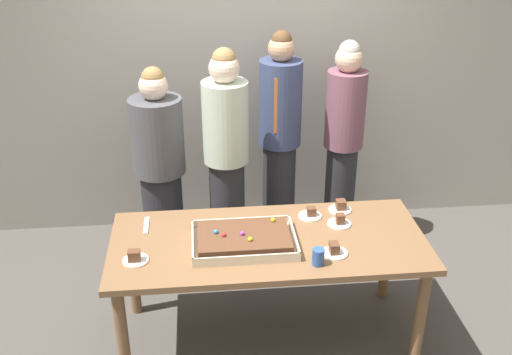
% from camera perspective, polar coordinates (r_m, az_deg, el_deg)
% --- Properties ---
extents(ground_plane, '(12.00, 12.00, 0.00)m').
position_cam_1_polar(ground_plane, '(4.08, 1.10, -14.83)').
color(ground_plane, '#4C4742').
extents(interior_back_panel, '(8.00, 0.12, 3.00)m').
position_cam_1_polar(interior_back_panel, '(4.80, -1.04, 12.15)').
color(interior_back_panel, '#9E998E').
rests_on(interior_back_panel, ground_plane).
extents(party_table, '(1.92, 0.84, 0.75)m').
position_cam_1_polar(party_table, '(3.67, 1.19, -7.10)').
color(party_table, brown).
rests_on(party_table, ground_plane).
extents(sheet_cake, '(0.62, 0.43, 0.10)m').
position_cam_1_polar(sheet_cake, '(3.56, -1.16, -5.94)').
color(sheet_cake, beige).
rests_on(sheet_cake, party_table).
extents(plated_slice_near_left, '(0.15, 0.15, 0.07)m').
position_cam_1_polar(plated_slice_near_left, '(3.87, 5.25, -3.50)').
color(plated_slice_near_left, white).
rests_on(plated_slice_near_left, party_table).
extents(plated_slice_near_right, '(0.15, 0.15, 0.07)m').
position_cam_1_polar(plated_slice_near_right, '(3.80, 8.02, -4.19)').
color(plated_slice_near_right, white).
rests_on(plated_slice_near_right, party_table).
extents(plated_slice_far_left, '(0.15, 0.15, 0.07)m').
position_cam_1_polar(plated_slice_far_left, '(3.96, 8.09, -2.82)').
color(plated_slice_far_left, white).
rests_on(plated_slice_far_left, party_table).
extents(plated_slice_far_right, '(0.15, 0.15, 0.07)m').
position_cam_1_polar(plated_slice_far_right, '(3.49, -11.52, -7.56)').
color(plated_slice_far_right, white).
rests_on(plated_slice_far_right, party_table).
extents(plated_slice_center_front, '(0.15, 0.15, 0.07)m').
position_cam_1_polar(plated_slice_center_front, '(3.52, 7.53, -6.94)').
color(plated_slice_center_front, white).
rests_on(plated_slice_center_front, party_table).
extents(drink_cup_nearest, '(0.07, 0.07, 0.10)m').
position_cam_1_polar(drink_cup_nearest, '(3.40, 5.99, -7.57)').
color(drink_cup_nearest, '#2D5199').
rests_on(drink_cup_nearest, party_table).
extents(cake_server_utensil, '(0.03, 0.20, 0.01)m').
position_cam_1_polar(cake_server_utensil, '(3.82, -10.46, -4.53)').
color(cake_server_utensil, silver).
rests_on(cake_server_utensil, party_table).
extents(person_serving_front, '(0.30, 0.30, 1.68)m').
position_cam_1_polar(person_serving_front, '(4.65, 8.35, 3.40)').
color(person_serving_front, '#28282D').
rests_on(person_serving_front, ground_plane).
extents(person_green_shirt_behind, '(0.37, 0.37, 1.58)m').
position_cam_1_polar(person_green_shirt_behind, '(4.37, -9.17, 0.63)').
color(person_green_shirt_behind, '#28282D').
rests_on(person_green_shirt_behind, ground_plane).
extents(person_striped_tie_right, '(0.32, 0.32, 1.72)m').
position_cam_1_polar(person_striped_tie_right, '(4.25, -2.85, 1.60)').
color(person_striped_tie_right, '#28282D').
rests_on(person_striped_tie_right, ground_plane).
extents(person_far_right_suit, '(0.32, 0.32, 1.76)m').
position_cam_1_polar(person_far_right_suit, '(4.55, 2.28, 3.58)').
color(person_far_right_suit, '#28282D').
rests_on(person_far_right_suit, ground_plane).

